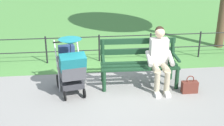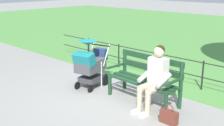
# 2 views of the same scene
# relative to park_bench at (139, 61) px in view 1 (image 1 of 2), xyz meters

# --- Properties ---
(ground_plane) EXTENTS (60.00, 60.00, 0.00)m
(ground_plane) POSITION_rel_park_bench_xyz_m (0.73, 0.12, -0.53)
(ground_plane) COLOR gray
(grass_lawn) EXTENTS (40.00, 16.00, 0.01)m
(grass_lawn) POSITION_rel_park_bench_xyz_m (0.73, -8.68, -0.52)
(grass_lawn) COLOR #518E42
(grass_lawn) RESTS_ON ground
(park_bench) EXTENTS (1.62, 0.65, 0.96)m
(park_bench) POSITION_rel_park_bench_xyz_m (0.00, 0.00, 0.00)
(park_bench) COLOR #193D23
(park_bench) RESTS_ON ground
(person_on_bench) EXTENTS (0.54, 0.74, 1.28)m
(person_on_bench) POSITION_rel_park_bench_xyz_m (-0.38, 0.22, 0.15)
(person_on_bench) COLOR tan
(person_on_bench) RESTS_ON ground
(stroller) EXTENTS (0.66, 0.96, 1.15)m
(stroller) POSITION_rel_park_bench_xyz_m (1.41, 0.28, 0.07)
(stroller) COLOR black
(stroller) RESTS_ON ground
(handbag) EXTENTS (0.32, 0.14, 0.37)m
(handbag) POSITION_rel_park_bench_xyz_m (-0.95, 0.54, -0.40)
(handbag) COLOR brown
(handbag) RESTS_ON ground
(park_fence) EXTENTS (7.92, 0.04, 0.70)m
(park_fence) POSITION_rel_park_bench_xyz_m (0.45, -1.41, -0.10)
(park_fence) COLOR black
(park_fence) RESTS_ON ground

